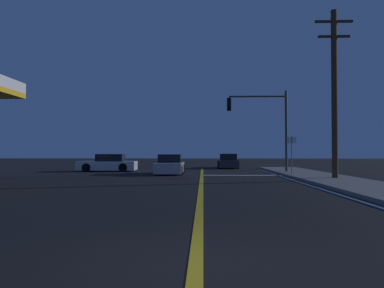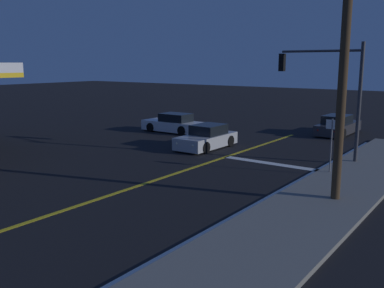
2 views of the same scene
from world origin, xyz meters
name	(u,v)px [view 1 (image 1 of 2)]	position (x,y,z in m)	size (l,w,h in m)	color
ground_plane	(196,269)	(0.00, 0.00, 0.00)	(160.00, 160.00, 0.00)	black
sidewalk_right	(369,188)	(6.71, 10.16, 0.07)	(3.20, 36.58, 0.15)	slate
lane_line_center	(201,189)	(0.00, 10.16, 0.01)	(0.20, 34.55, 0.01)	gold
lane_line_edge_right	(322,189)	(4.86, 10.16, 0.01)	(0.16, 34.55, 0.01)	white
stop_bar	(242,175)	(2.56, 18.82, 0.01)	(5.11, 0.50, 0.01)	white
car_side_waiting_charcoal	(228,162)	(2.38, 29.53, 0.58)	(1.91, 4.73, 1.34)	#2D2D33
car_following_oncoming_white	(108,164)	(-7.32, 23.62, 0.58)	(4.54, 1.87, 1.34)	silver
car_lead_oncoming_silver	(170,165)	(-2.18, 20.23, 0.58)	(1.86, 4.15, 1.34)	#B2B5BA
traffic_signal_near_right	(265,118)	(4.40, 21.12, 3.89)	(4.23, 0.28, 5.81)	#38383D
utility_pole_right	(334,91)	(7.01, 14.76, 4.71)	(1.98, 0.31, 9.01)	#42301E
street_sign_corner	(292,149)	(5.61, 18.32, 1.67)	(0.56, 0.09, 2.49)	slate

